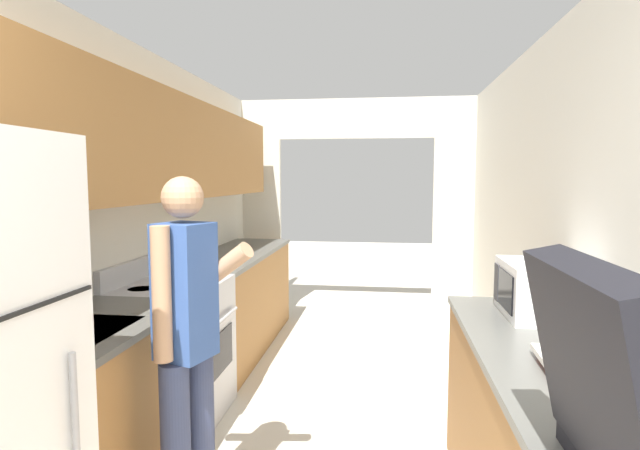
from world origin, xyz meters
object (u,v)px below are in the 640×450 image
book_stack (576,365)px  knife (203,267)px  range_oven (173,351)px  microwave (542,290)px  person (186,344)px

book_stack → knife: 2.74m
range_oven → microwave: bearing=-12.9°
range_oven → book_stack: bearing=-30.7°
microwave → knife: bearing=153.6°
range_oven → microwave: size_ratio=2.30×
microwave → book_stack: size_ratio=1.46×
book_stack → knife: (-2.06, 1.80, -0.02)m
book_stack → knife: size_ratio=0.95×
range_oven → microwave: microwave is taller
microwave → book_stack: microwave is taller
range_oven → knife: bearing=90.9°
range_oven → book_stack: 2.43m
person → microwave: bearing=-56.6°
person → microwave: size_ratio=3.51×
person → book_stack: bearing=-81.8°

